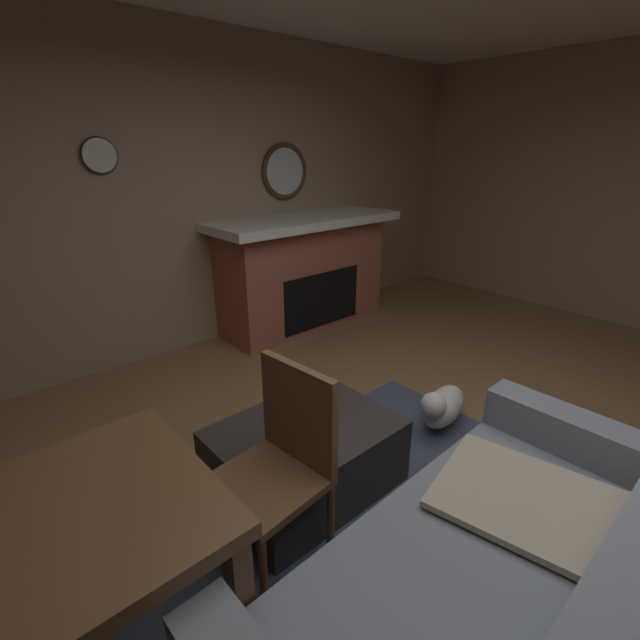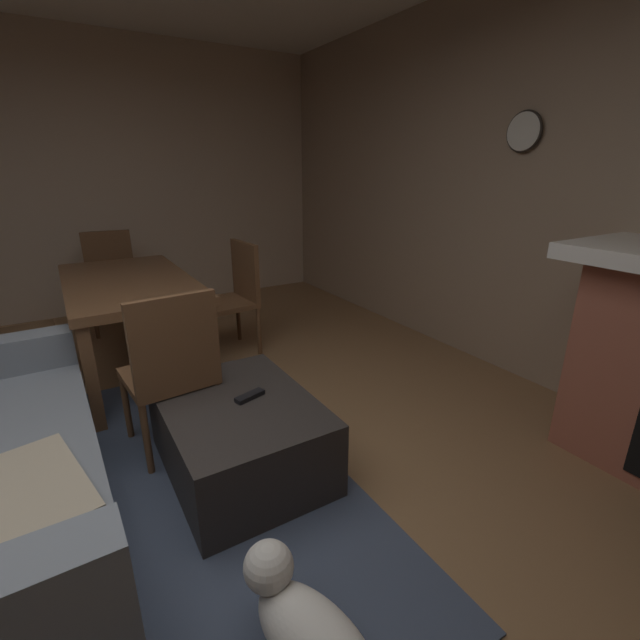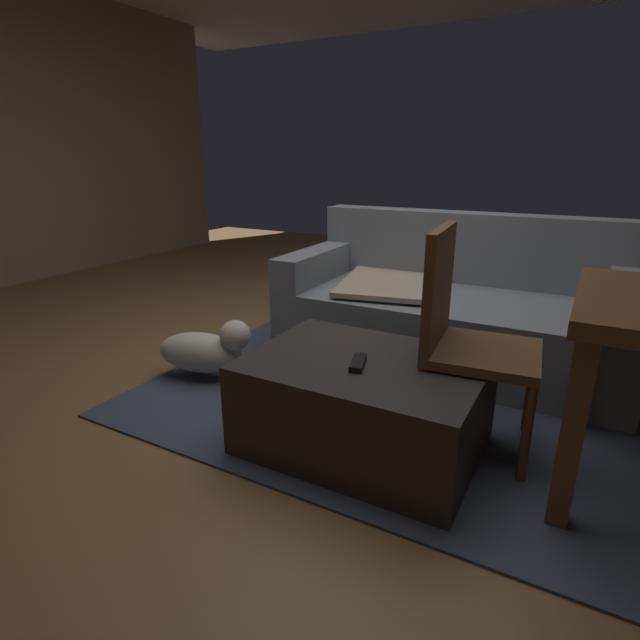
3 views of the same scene
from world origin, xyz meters
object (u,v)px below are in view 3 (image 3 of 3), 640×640
ottoman_coffee_table (364,404)px  dining_chair_west (462,328)px  tv_remote (358,363)px  small_dog (206,350)px  couch (452,310)px

ottoman_coffee_table → dining_chair_west: (0.33, 0.23, 0.32)m
ottoman_coffee_table → dining_chair_west: dining_chair_west is taller
tv_remote → small_dog: 1.09m
couch → tv_remote: size_ratio=12.25×
couch → dining_chair_west: size_ratio=2.11×
tv_remote → small_dog: (-1.03, 0.25, -0.23)m
couch → ottoman_coffee_table: bearing=-92.7°
couch → small_dog: size_ratio=3.52×
couch → dining_chair_west: (0.27, -0.95, 0.22)m
couch → ottoman_coffee_table: size_ratio=2.07×
couch → ottoman_coffee_table: (-0.06, -1.18, -0.10)m
tv_remote → dining_chair_west: dining_chair_west is taller
tv_remote → dining_chair_west: (0.33, 0.30, 0.11)m
dining_chair_west → small_dog: 1.41m
ottoman_coffee_table → dining_chair_west: bearing=35.3°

